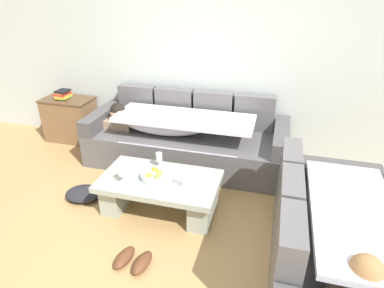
{
  "coord_description": "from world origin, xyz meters",
  "views": [
    {
      "loc": [
        0.93,
        -1.99,
        2.16
      ],
      "look_at": [
        0.09,
        1.09,
        0.55
      ],
      "focal_mm": 30.39,
      "sensor_mm": 36.0,
      "label": 1
    }
  ],
  "objects": [
    {
      "name": "couch_along_wall",
      "position": [
        -0.18,
        1.63,
        0.33
      ],
      "size": [
        2.52,
        0.92,
        0.88
      ],
      "color": "#585657",
      "rests_on": "ground_plane"
    },
    {
      "name": "coffee_table",
      "position": [
        -0.11,
        0.59,
        0.24
      ],
      "size": [
        1.2,
        0.68,
        0.38
      ],
      "color": "#98A396",
      "rests_on": "ground_plane"
    },
    {
      "name": "side_cabinet",
      "position": [
        -2.0,
        1.85,
        0.32
      ],
      "size": [
        0.72,
        0.44,
        0.64
      ],
      "color": "brown",
      "rests_on": "ground_plane"
    },
    {
      "name": "wine_glass_far_back",
      "position": [
        -0.19,
        0.8,
        0.5
      ],
      "size": [
        0.07,
        0.07,
        0.17
      ],
      "color": "silver",
      "rests_on": "coffee_table"
    },
    {
      "name": "fruit_bowl",
      "position": [
        -0.15,
        0.56,
        0.42
      ],
      "size": [
        0.28,
        0.28,
        0.1
      ],
      "color": "silver",
      "rests_on": "coffee_table"
    },
    {
      "name": "pair_of_shoes",
      "position": [
        -0.08,
        -0.18,
        0.04
      ],
      "size": [
        0.32,
        0.3,
        0.09
      ],
      "color": "#59331E",
      "rests_on": "ground_plane"
    },
    {
      "name": "ground_plane",
      "position": [
        0.0,
        0.0,
        0.0
      ],
      "size": [
        14.0,
        14.0,
        0.0
      ],
      "primitive_type": "plane",
      "color": "#A9814E"
    },
    {
      "name": "crumpled_garment",
      "position": [
        -1.0,
        0.54,
        0.06
      ],
      "size": [
        0.45,
        0.39,
        0.12
      ],
      "primitive_type": "ellipsoid",
      "rotation": [
        0.0,
        0.0,
        0.18
      ],
      "color": "#232328",
      "rests_on": "ground_plane"
    },
    {
      "name": "wine_glass_near_right",
      "position": [
        0.17,
        0.49,
        0.5
      ],
      "size": [
        0.07,
        0.07,
        0.17
      ],
      "color": "silver",
      "rests_on": "coffee_table"
    },
    {
      "name": "book_stack_on_cabinet",
      "position": [
        -2.04,
        1.84,
        0.7
      ],
      "size": [
        0.2,
        0.23,
        0.13
      ],
      "color": "#338C59",
      "rests_on": "side_cabinet"
    },
    {
      "name": "couch_near_window",
      "position": [
        1.48,
        0.11,
        0.33
      ],
      "size": [
        0.92,
        1.82,
        0.88
      ],
      "rotation": [
        0.0,
        0.0,
        1.57
      ],
      "color": "#585657",
      "rests_on": "ground_plane"
    },
    {
      "name": "open_magazine",
      "position": [
        0.19,
        0.58,
        0.39
      ],
      "size": [
        0.3,
        0.24,
        0.01
      ],
      "primitive_type": "cube",
      "rotation": [
        0.0,
        0.0,
        -0.1
      ],
      "color": "white",
      "rests_on": "coffee_table"
    },
    {
      "name": "wine_glass_near_left",
      "position": [
        -0.44,
        0.43,
        0.5
      ],
      "size": [
        0.07,
        0.07,
        0.17
      ],
      "color": "silver",
      "rests_on": "coffee_table"
    },
    {
      "name": "back_wall",
      "position": [
        0.0,
        2.15,
        1.35
      ],
      "size": [
        9.0,
        0.1,
        2.7
      ],
      "primitive_type": "cube",
      "color": "#B6BFBC",
      "rests_on": "ground_plane"
    }
  ]
}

